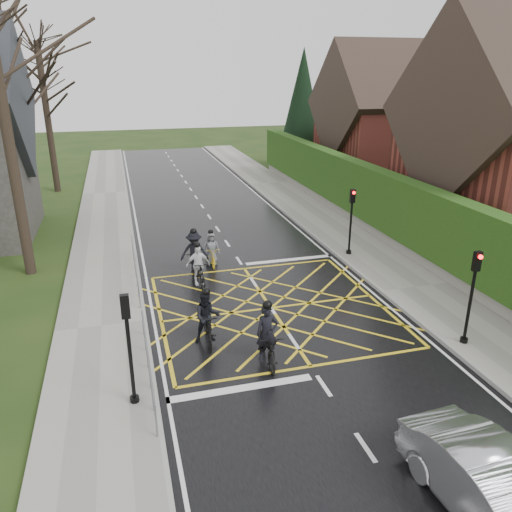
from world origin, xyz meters
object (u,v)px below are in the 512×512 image
cyclist_lead (212,253)px  cyclist_front (198,269)px  cyclist_back (207,322)px  cyclist_rear (268,342)px  cyclist_mid (195,257)px  car (497,493)px

cyclist_lead → cyclist_front: bearing=-112.6°
cyclist_front → cyclist_back: bearing=-101.8°
cyclist_rear → cyclist_lead: (-0.15, 8.23, -0.08)m
cyclist_mid → cyclist_rear: bearing=-75.8°
cyclist_back → car: cyclist_back is taller
cyclist_front → cyclist_lead: bearing=59.4°
cyclist_back → car: size_ratio=0.43×
cyclist_back → cyclist_mid: size_ratio=0.90×
cyclist_lead → cyclist_rear: bearing=-87.1°
cyclist_lead → car: cyclist_lead is taller
cyclist_back → car: 9.20m
cyclist_mid → cyclist_lead: 1.13m
cyclist_mid → car: (3.56, -14.16, -0.00)m
cyclist_lead → car: 15.12m
cyclist_lead → cyclist_mid: bearing=-138.5°
cyclist_back → cyclist_lead: 6.76m
car → cyclist_lead: bearing=96.0°
car → cyclist_rear: bearing=106.8°
cyclist_front → cyclist_rear: bearing=-86.4°
cyclist_mid → cyclist_lead: cyclist_mid is taller
car → cyclist_mid: bearing=99.9°
cyclist_back → car: (4.07, -8.25, 0.02)m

